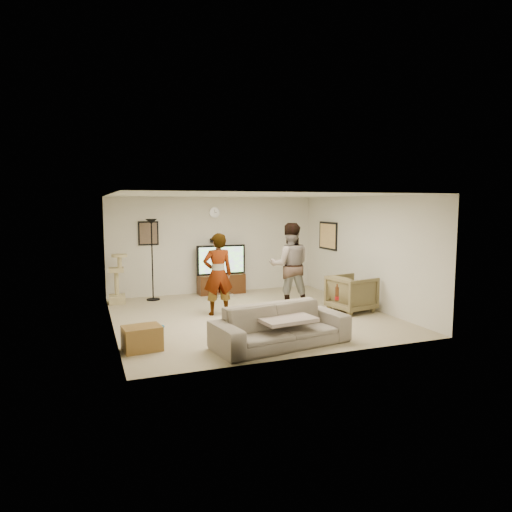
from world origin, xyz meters
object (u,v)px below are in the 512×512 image
object	(u,v)px
cat_tree	(116,279)
beer_bottle	(337,294)
person_right	(290,265)
tv_stand	(221,284)
sofa	(281,326)
armchair	(352,293)
floor_lamp	(152,260)
tv	(221,260)
side_table	(142,338)
person_left	(218,274)

from	to	relation	value
cat_tree	beer_bottle	bearing A→B (deg)	-52.02
person_right	tv_stand	bearing A→B (deg)	-47.68
sofa	armchair	world-z (taller)	armchair
tv_stand	armchair	size ratio (longest dim) A/B	1.40
floor_lamp	armchair	size ratio (longest dim) A/B	2.27
sofa	tv	bearing A→B (deg)	77.26
sofa	beer_bottle	xyz separation A→B (m)	(1.05, 0.00, 0.46)
cat_tree	sofa	xyz separation A→B (m)	(2.30, -4.29, -0.25)
cat_tree	side_table	xyz separation A→B (m)	(0.13, -3.73, -0.39)
beer_bottle	side_table	xyz separation A→B (m)	(-3.22, 0.56, -0.59)
tv_stand	side_table	bearing A→B (deg)	-121.81
cat_tree	armchair	world-z (taller)	cat_tree
tv	sofa	xyz separation A→B (m)	(-0.33, -4.59, -0.55)
person_right	beer_bottle	size ratio (longest dim) A/B	7.63
cat_tree	side_table	bearing A→B (deg)	-88.02
tv	person_left	world-z (taller)	person_left
tv_stand	beer_bottle	xyz separation A→B (m)	(0.72, -4.59, 0.54)
tv	person_right	size ratio (longest dim) A/B	0.67
tv	side_table	xyz separation A→B (m)	(-2.50, -4.04, -0.69)
floor_lamp	cat_tree	xyz separation A→B (m)	(-0.85, -0.11, -0.40)
tv_stand	person_left	bearing A→B (deg)	-108.04
tv_stand	sofa	distance (m)	4.60
tv	floor_lamp	size ratio (longest dim) A/B	0.65
tv	beer_bottle	world-z (taller)	tv
person_right	sofa	bearing A→B (deg)	79.40
tv_stand	tv	distance (m)	0.63
beer_bottle	armchair	bearing A→B (deg)	50.66
side_table	tv_stand	bearing A→B (deg)	58.19
cat_tree	person_left	xyz separation A→B (m)	(1.92, -1.88, 0.28)
cat_tree	sofa	bearing A→B (deg)	-61.78
floor_lamp	cat_tree	size ratio (longest dim) A/B	1.68
sofa	beer_bottle	bearing A→B (deg)	-8.63
beer_bottle	armchair	distance (m)	2.20
tv_stand	armchair	world-z (taller)	armchair
floor_lamp	sofa	bearing A→B (deg)	-71.72
person_left	side_table	bearing A→B (deg)	47.48
cat_tree	person_left	size ratio (longest dim) A/B	0.68
tv	armchair	distance (m)	3.62
cat_tree	person_left	bearing A→B (deg)	-44.31
beer_bottle	side_table	bearing A→B (deg)	170.20
sofa	person_left	bearing A→B (deg)	90.31
tv	cat_tree	bearing A→B (deg)	-173.45
tv	person_left	size ratio (longest dim) A/B	0.74
person_left	side_table	distance (m)	2.67
sofa	armchair	xyz separation A→B (m)	(2.42, 1.67, 0.06)
armchair	tv_stand	bearing A→B (deg)	25.34
beer_bottle	floor_lamp	bearing A→B (deg)	119.61
cat_tree	person_right	bearing A→B (deg)	-26.42
person_left	cat_tree	bearing A→B (deg)	-42.81
person_left	tv_stand	bearing A→B (deg)	-106.54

